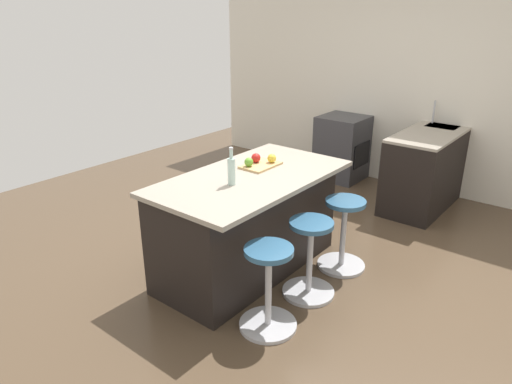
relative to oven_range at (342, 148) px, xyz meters
name	(u,v)px	position (x,y,z in m)	size (l,w,h in m)	color
ground_plane	(274,254)	(2.36, 0.58, -0.44)	(7.50, 7.50, 0.00)	brown
interior_partition_left	(401,74)	(-0.35, 0.58, 1.01)	(0.12, 5.77, 2.90)	silver
sink_cabinet	(433,164)	(0.00, 1.26, 0.02)	(1.81, 0.60, 1.19)	black
oven_range	(342,148)	(0.00, 0.00, 0.00)	(0.60, 0.61, 0.88)	#38383D
kitchen_island	(248,222)	(2.72, 0.55, 0.03)	(1.79, 0.97, 0.92)	black
stool_by_window	(343,236)	(2.15, 1.21, -0.12)	(0.44, 0.44, 0.67)	#B7B7BC
stool_middle	(310,261)	(2.72, 1.21, -0.12)	(0.44, 0.44, 0.67)	#B7B7BC
stool_near_camera	(268,291)	(3.28, 1.21, -0.12)	(0.44, 0.44, 0.67)	#B7B7BC
cutting_board	(261,165)	(2.47, 0.50, 0.49)	(0.36, 0.24, 0.02)	tan
apple_green	(249,162)	(2.59, 0.46, 0.54)	(0.08, 0.08, 0.08)	#609E2D
apple_red	(256,158)	(2.46, 0.43, 0.55)	(0.08, 0.08, 0.08)	red
apple_yellow	(272,158)	(2.37, 0.55, 0.54)	(0.08, 0.08, 0.08)	gold
water_bottle	(232,170)	(2.98, 0.60, 0.61)	(0.06, 0.06, 0.31)	silver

